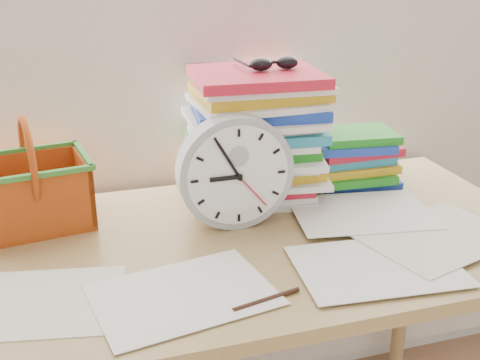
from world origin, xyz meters
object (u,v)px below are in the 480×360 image
object	(u,v)px
clock	(235,172)
book_stack	(352,157)
paper_stack	(257,136)
basket	(30,173)
desk	(234,270)

from	to	relation	value
clock	book_stack	xyz separation A→B (m)	(0.37, 0.15, -0.06)
paper_stack	basket	size ratio (longest dim) A/B	1.34
clock	book_stack	bearing A→B (deg)	22.62
desk	basket	bearing A→B (deg)	153.16
book_stack	basket	size ratio (longest dim) A/B	1.00
paper_stack	clock	world-z (taller)	paper_stack
desk	paper_stack	distance (m)	0.34
paper_stack	clock	distance (m)	0.18
paper_stack	book_stack	world-z (taller)	paper_stack
paper_stack	clock	bearing A→B (deg)	-124.36
desk	clock	size ratio (longest dim) A/B	5.39
clock	basket	world-z (taller)	clock
paper_stack	desk	bearing A→B (deg)	-119.53
paper_stack	basket	xyz separation A→B (m)	(-0.53, -0.01, -0.03)
clock	desk	bearing A→B (deg)	-108.22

